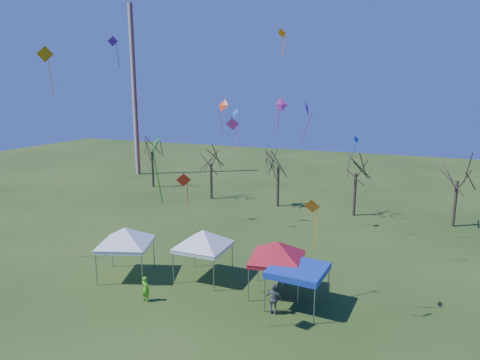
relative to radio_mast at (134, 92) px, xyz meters
The scene contains 26 objects.
ground 45.78m from the radio_mast, 50.53° to the right, with size 140.00×140.00×0.00m, color #234215.
radio_mast is the anchor object (origin of this frame).
tree_0 11.45m from the radio_mast, 42.77° to the right, with size 3.83×3.83×8.44m.
tree_1 20.72m from the radio_mast, 28.48° to the right, with size 3.42×3.42×7.54m.
tree_2 28.08m from the radio_mast, 20.57° to the right, with size 3.71×3.71×8.18m.
tree_3 36.04m from the radio_mast, 16.31° to the right, with size 3.59×3.59×7.91m.
tree_4 44.96m from the radio_mast, 12.99° to the right, with size 3.58×3.58×7.89m.
tent_white_west 38.95m from the radio_mast, 55.57° to the right, with size 4.43×4.43×4.14m.
tent_white_mid 40.70m from the radio_mast, 47.98° to the right, with size 4.60×4.60×4.05m.
tent_red 44.51m from the radio_mast, 42.89° to the right, with size 4.55×4.55×4.06m.
tent_blue 46.67m from the radio_mast, 42.53° to the right, with size 3.44×3.44×2.53m.
person_green 43.44m from the radio_mast, 53.77° to the right, with size 0.60×0.39×1.63m, color #5AD722.
person_grey 47.22m from the radio_mast, 44.70° to the right, with size 1.08×0.45×1.85m, color slate.
kite_24 35.95m from the radio_mast, 35.14° to the right, with size 0.97×0.80×2.22m.
kite_25 47.28m from the radio_mast, 45.39° to the right, with size 0.73×0.61×1.56m.
kite_13 25.32m from the radio_mast, 30.30° to the right, with size 1.15×1.07×2.49m.
kite_22 35.04m from the radio_mast, 27.64° to the right, with size 0.80×0.84×2.56m.
kite_27 46.72m from the radio_mast, 43.11° to the right, with size 0.57×0.87×2.12m.
kite_1 42.34m from the radio_mast, 50.34° to the right, with size 0.95×0.78×2.07m.
kite_11 29.44m from the radio_mast, 36.52° to the right, with size 1.44×0.97×2.88m.
kite_5 46.26m from the radio_mast, 52.80° to the right, with size 1.10×1.28×3.47m.
kite_8 32.78m from the radio_mast, 64.85° to the right, with size 0.89×1.26×3.59m.
kite_17 45.41m from the radio_mast, 40.87° to the right, with size 1.00×0.60×3.07m.
kite_7 26.35m from the radio_mast, 57.44° to the right, with size 0.99×1.02×2.70m.
kite_2 23.83m from the radio_mast, 31.52° to the right, with size 1.56×1.11×3.51m.
kite_19 36.38m from the radio_mast, 19.14° to the right, with size 0.67×0.85×2.10m.
Camera 1 is at (11.46, -20.08, 12.90)m, focal length 32.00 mm.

